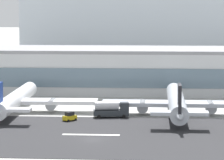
# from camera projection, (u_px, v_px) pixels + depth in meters

# --- Properties ---
(ground_plane) EXTENTS (1400.00, 1400.00, 0.00)m
(ground_plane) POSITION_uv_depth(u_px,v_px,m) (92.00, 140.00, 121.83)
(ground_plane) COLOR #A8A8A3
(runway_strip) EXTENTS (800.00, 41.25, 0.08)m
(runway_strip) POSITION_uv_depth(u_px,v_px,m) (95.00, 135.00, 126.52)
(runway_strip) COLOR #262628
(runway_strip) RESTS_ON ground_plane
(runway_centreline_dash_4) EXTENTS (12.00, 1.20, 0.01)m
(runway_centreline_dash_4) POSITION_uv_depth(u_px,v_px,m) (91.00, 135.00, 126.56)
(runway_centreline_dash_4) COLOR white
(runway_centreline_dash_4) RESTS_ON runway_strip
(terminal_building) EXTENTS (184.11, 28.28, 13.71)m
(terminal_building) POSITION_uv_depth(u_px,v_px,m) (108.00, 70.00, 193.47)
(terminal_building) COLOR #B7BABC
(terminal_building) RESTS_ON ground_plane
(distant_hotel_block) EXTENTS (119.64, 33.50, 47.56)m
(distant_hotel_block) POSITION_uv_depth(u_px,v_px,m) (144.00, 13.00, 304.50)
(distant_hotel_block) COLOR #A8B2BC
(distant_hotel_block) RESTS_ON ground_plane
(airliner_navy_tail_gate_0) EXTENTS (42.10, 45.98, 9.59)m
(airliner_navy_tail_gate_0) POSITION_uv_depth(u_px,v_px,m) (14.00, 100.00, 153.77)
(airliner_navy_tail_gate_0) COLOR white
(airliner_navy_tail_gate_0) RESTS_ON ground_plane
(airliner_black_tail_gate_1) EXTENTS (37.00, 47.68, 9.95)m
(airliner_black_tail_gate_1) POSITION_uv_depth(u_px,v_px,m) (177.00, 103.00, 149.14)
(airliner_black_tail_gate_1) COLOR silver
(airliner_black_tail_gate_1) RESTS_ON ground_plane
(service_fuel_truck_0) EXTENTS (8.78, 3.82, 3.95)m
(service_fuel_truck_0) POSITION_uv_depth(u_px,v_px,m) (111.00, 109.00, 146.77)
(service_fuel_truck_0) COLOR #2D3338
(service_fuel_truck_0) RESTS_ON ground_plane
(service_baggage_tug_2) EXTENTS (3.32, 3.45, 2.20)m
(service_baggage_tug_2) POSITION_uv_depth(u_px,v_px,m) (70.00, 117.00, 142.24)
(service_baggage_tug_2) COLOR gold
(service_baggage_tug_2) RESTS_ON ground_plane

